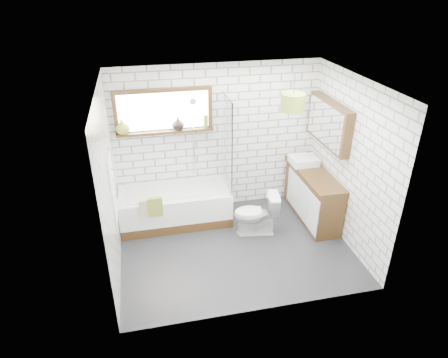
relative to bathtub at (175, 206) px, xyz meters
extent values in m
cube|color=#232326|center=(0.80, -0.91, -0.29)|extent=(3.40, 2.60, 0.01)
cube|color=white|center=(0.80, -0.91, 2.22)|extent=(3.40, 2.60, 0.01)
cube|color=white|center=(0.80, 0.40, 0.96)|extent=(3.40, 0.01, 2.50)
cube|color=white|center=(0.80, -2.21, 0.96)|extent=(3.40, 0.01, 2.50)
cube|color=white|center=(-0.91, -0.91, 0.96)|extent=(0.01, 2.60, 2.50)
cube|color=white|center=(2.50, -0.91, 0.96)|extent=(0.01, 2.60, 2.50)
cube|color=#36210F|center=(-0.05, 0.35, 1.51)|extent=(1.52, 0.16, 0.68)
cube|color=white|center=(-0.86, -0.91, 0.91)|extent=(0.06, 0.52, 1.00)
cube|color=#36210F|center=(2.42, -0.31, 1.36)|extent=(0.16, 1.20, 0.70)
cylinder|color=silver|center=(0.40, 0.35, 1.06)|extent=(0.02, 0.02, 1.30)
cube|color=white|center=(0.00, 0.00, 0.00)|extent=(1.78, 0.79, 0.58)
cube|color=white|center=(0.87, 0.00, 1.04)|extent=(0.02, 0.72, 1.50)
cube|color=olive|center=(-0.33, -0.39, 0.27)|extent=(0.23, 0.06, 0.31)
cube|color=tan|center=(-0.47, -0.39, 0.27)|extent=(0.19, 0.05, 0.25)
cube|color=#36210F|center=(2.26, -0.34, 0.13)|extent=(0.47, 1.45, 0.83)
cube|color=white|center=(2.20, 0.01, 0.61)|extent=(0.43, 0.38, 0.13)
cylinder|color=silver|center=(2.36, 0.01, 0.68)|extent=(0.03, 0.03, 0.17)
imported|color=white|center=(1.21, -0.61, 0.06)|extent=(0.50, 0.74, 0.70)
imported|color=olive|center=(-0.70, 0.32, 1.30)|extent=(0.28, 0.28, 0.23)
imported|color=black|center=(0.16, 0.32, 1.29)|extent=(0.21, 0.21, 0.20)
cylinder|color=olive|center=(0.60, 0.32, 1.29)|extent=(0.07, 0.07, 0.20)
cylinder|color=olive|center=(1.69, -0.55, 1.81)|extent=(0.34, 0.34, 0.25)
camera|label=1|loc=(-0.42, -5.66, 3.45)|focal=32.00mm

